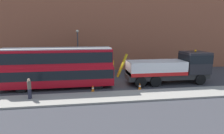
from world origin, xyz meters
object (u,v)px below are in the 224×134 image
at_px(traffic_cone_near_bus, 93,89).
at_px(traffic_cone_midway, 140,87).
at_px(recovery_tow_truck, 171,67).
at_px(street_lamp, 78,48).
at_px(double_decker_bus, 58,66).
at_px(pedestrian_onlooker, 29,89).

bearing_deg(traffic_cone_near_bus, traffic_cone_midway, 0.26).
relative_size(recovery_tow_truck, street_lamp, 1.74).
bearing_deg(traffic_cone_midway, double_decker_bus, 166.27).
relative_size(traffic_cone_near_bus, traffic_cone_midway, 1.00).
bearing_deg(recovery_tow_truck, traffic_cone_midway, -154.97).
xyz_separation_m(recovery_tow_truck, street_lamp, (-10.17, 6.60, 1.71)).
bearing_deg(traffic_cone_near_bus, recovery_tow_truck, 12.71).
distance_m(recovery_tow_truck, street_lamp, 12.24).
distance_m(recovery_tow_truck, double_decker_bus, 12.03).
bearing_deg(double_decker_bus, street_lamp, 74.03).
height_order(pedestrian_onlooker, street_lamp, street_lamp).
bearing_deg(traffic_cone_midway, recovery_tow_truck, 25.28).
relative_size(double_decker_bus, street_lamp, 1.90).
bearing_deg(pedestrian_onlooker, street_lamp, 47.02).
bearing_deg(traffic_cone_near_bus, street_lamp, 99.83).
bearing_deg(street_lamp, traffic_cone_near_bus, -80.17).
height_order(recovery_tow_truck, traffic_cone_midway, recovery_tow_truck).
height_order(double_decker_bus, traffic_cone_near_bus, double_decker_bus).
distance_m(double_decker_bus, traffic_cone_midway, 8.37).
bearing_deg(pedestrian_onlooker, traffic_cone_midway, -14.00).
height_order(double_decker_bus, street_lamp, street_lamp).
bearing_deg(street_lamp, pedestrian_onlooker, -111.02).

